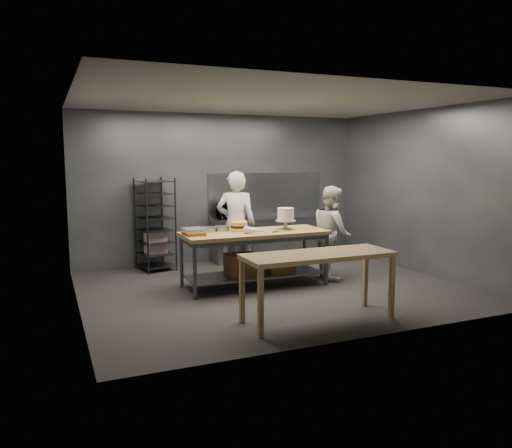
{
  "coord_description": "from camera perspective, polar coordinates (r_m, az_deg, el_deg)",
  "views": [
    {
      "loc": [
        -3.36,
        -7.24,
        2.13
      ],
      "look_at": [
        -0.22,
        0.17,
        1.05
      ],
      "focal_mm": 35.0,
      "sensor_mm": 36.0,
      "label": 1
    }
  ],
  "objects": [
    {
      "name": "chef_behind",
      "position": [
        8.91,
        -2.3,
        -0.0
      ],
      "size": [
        0.81,
        0.7,
        1.89
      ],
      "primitive_type": "imported",
      "rotation": [
        0.0,
        0.0,
        2.72
      ],
      "color": "silver",
      "rests_on": "ground"
    },
    {
      "name": "piping_bag",
      "position": [
        7.88,
        -0.02,
        -0.75
      ],
      "size": [
        0.33,
        0.37,
        0.12
      ],
      "primitive_type": "cone",
      "rotation": [
        1.57,
        0.0,
        0.69
      ],
      "color": "silver",
      "rests_on": "work_table"
    },
    {
      "name": "offset_spatula",
      "position": [
        8.13,
        2.76,
        -0.89
      ],
      "size": [
        0.36,
        0.02,
        0.02
      ],
      "color": "slate",
      "rests_on": "work_table"
    },
    {
      "name": "back_wall",
      "position": [
        10.32,
        -3.95,
        4.12
      ],
      "size": [
        6.0,
        0.04,
        3.0
      ],
      "primitive_type": "cube",
      "color": "#4C4F54",
      "rests_on": "ground"
    },
    {
      "name": "speed_rack",
      "position": [
        9.61,
        -11.45,
        -0.13
      ],
      "size": [
        0.72,
        0.76,
        1.75
      ],
      "color": "black",
      "rests_on": "ground"
    },
    {
      "name": "near_counter",
      "position": [
        6.53,
        7.16,
        -4.05
      ],
      "size": [
        2.0,
        0.7,
        0.9
      ],
      "color": "olive",
      "rests_on": "ground"
    },
    {
      "name": "work_table",
      "position": [
        8.26,
        0.0,
        -3.23
      ],
      "size": [
        2.4,
        0.9,
        0.92
      ],
      "color": "olive",
      "rests_on": "ground"
    },
    {
      "name": "back_counter",
      "position": [
        10.51,
        1.84,
        -1.55
      ],
      "size": [
        2.6,
        0.6,
        0.9
      ],
      "color": "slate",
      "rests_on": "ground"
    },
    {
      "name": "pastry_clamshells",
      "position": [
        7.85,
        -7.13,
        -0.86
      ],
      "size": [
        0.32,
        0.35,
        0.11
      ],
      "color": "#A75B21",
      "rests_on": "work_table"
    },
    {
      "name": "cake_pans",
      "position": [
        8.16,
        -5.63,
        -0.65
      ],
      "size": [
        0.82,
        0.39,
        0.07
      ],
      "color": "gray",
      "rests_on": "work_table"
    },
    {
      "name": "chef_right",
      "position": [
        8.92,
        8.66,
        -0.91
      ],
      "size": [
        0.79,
        0.92,
        1.64
      ],
      "primitive_type": "imported",
      "rotation": [
        0.0,
        0.0,
        1.33
      ],
      "color": "silver",
      "rests_on": "ground"
    },
    {
      "name": "frosted_cake_stand",
      "position": [
        8.4,
        3.41,
        0.96
      ],
      "size": [
        0.34,
        0.34,
        0.37
      ],
      "color": "#A79E85",
      "rests_on": "work_table"
    },
    {
      "name": "ground",
      "position": [
        8.26,
        1.87,
        -7.31
      ],
      "size": [
        6.0,
        6.0,
        0.0
      ],
      "primitive_type": "plane",
      "color": "black",
      "rests_on": "ground"
    },
    {
      "name": "microwave",
      "position": [
        10.09,
        -2.8,
        1.49
      ],
      "size": [
        0.54,
        0.37,
        0.3
      ],
      "primitive_type": "imported",
      "color": "black",
      "rests_on": "back_counter"
    },
    {
      "name": "splashback_panel",
      "position": [
        10.68,
        1.18,
        3.45
      ],
      "size": [
        2.6,
        0.02,
        0.9
      ],
      "primitive_type": "cube",
      "color": "slate",
      "rests_on": "back_counter"
    },
    {
      "name": "layer_cake",
      "position": [
        8.2,
        -1.94,
        -0.28
      ],
      "size": [
        0.27,
        0.27,
        0.16
      ],
      "color": "#FABC4F",
      "rests_on": "work_table"
    }
  ]
}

